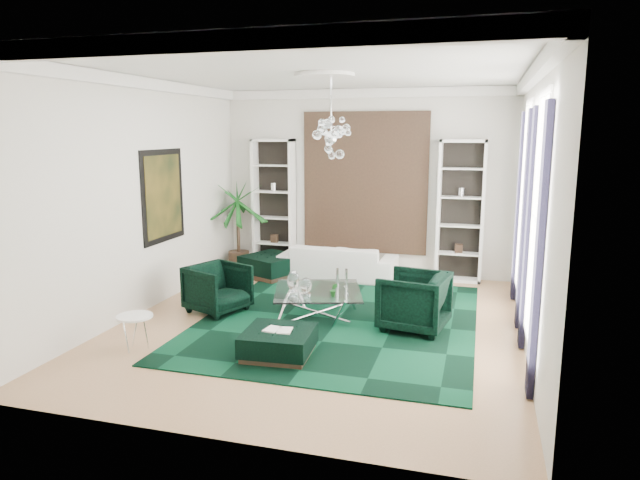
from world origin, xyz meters
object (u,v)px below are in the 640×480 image
(ottoman_side, at_px, (272,266))
(ottoman_front, at_px, (279,343))
(sofa, at_px, (338,262))
(side_table, at_px, (136,333))
(coffee_table, at_px, (318,304))
(armchair_right, at_px, (414,301))
(palm, at_px, (238,214))
(armchair_left, at_px, (218,288))

(ottoman_side, distance_m, ottoman_front, 4.26)
(sofa, distance_m, side_table, 4.84)
(coffee_table, height_order, ottoman_front, coffee_table)
(armchair_right, xyz_separation_m, palm, (-4.08, 2.79, 0.78))
(coffee_table, relative_size, palm, 0.55)
(side_table, bearing_deg, armchair_left, 78.95)
(ottoman_front, xyz_separation_m, palm, (-2.48, 4.33, 1.04))
(coffee_table, distance_m, side_table, 2.83)
(sofa, height_order, ottoman_front, sofa)
(sofa, distance_m, coffee_table, 2.58)
(side_table, bearing_deg, sofa, 69.10)
(coffee_table, bearing_deg, armchair_left, -175.07)
(coffee_table, relative_size, ottoman_front, 1.50)
(armchair_right, distance_m, coffee_table, 1.56)
(sofa, height_order, armchair_left, armchair_left)
(armchair_right, relative_size, palm, 0.40)
(armchair_left, xyz_separation_m, side_table, (-0.36, -1.82, -0.16))
(ottoman_front, bearing_deg, armchair_right, 43.93)
(sofa, bearing_deg, coffee_table, 97.90)
(coffee_table, xyz_separation_m, ottoman_side, (-1.65, 2.29, -0.01))
(coffee_table, distance_m, ottoman_side, 2.82)
(armchair_right, height_order, palm, palm)
(sofa, bearing_deg, armchair_left, 64.14)
(side_table, distance_m, palm, 4.76)
(palm, bearing_deg, armchair_right, -34.32)
(ottoman_front, relative_size, side_table, 1.83)
(ottoman_front, height_order, side_table, side_table)
(palm, bearing_deg, ottoman_front, -60.21)
(sofa, xyz_separation_m, armchair_right, (1.84, -2.67, 0.10))
(coffee_table, relative_size, side_table, 2.74)
(sofa, height_order, palm, palm)
(coffee_table, bearing_deg, palm, 133.64)
(ottoman_front, bearing_deg, sofa, 93.29)
(armchair_left, distance_m, ottoman_side, 2.44)
(side_table, relative_size, palm, 0.20)
(armchair_left, relative_size, armchair_right, 0.91)
(sofa, height_order, armchair_right, armchair_right)
(armchair_left, relative_size, coffee_table, 0.65)
(sofa, height_order, ottoman_side, sofa)
(armchair_right, distance_m, palm, 5.00)
(sofa, xyz_separation_m, armchair_left, (-1.37, -2.70, 0.06))
(side_table, bearing_deg, coffee_table, 44.06)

